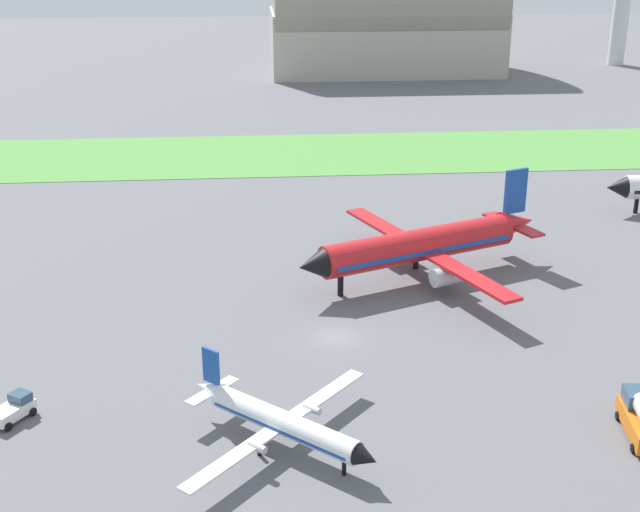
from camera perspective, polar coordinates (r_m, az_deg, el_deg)
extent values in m
plane|color=slate|center=(82.43, 1.05, -5.42)|extent=(600.00, 600.00, 0.00)
cube|color=#549342|center=(147.71, -1.63, 6.79)|extent=(360.00, 28.00, 0.08)
cone|color=black|center=(122.63, 19.13, 4.33)|extent=(3.06, 3.28, 3.19)
cylinder|color=black|center=(124.50, 20.25, 3.14)|extent=(0.59, 0.59, 2.07)
cylinder|color=red|center=(94.53, 6.57, 0.72)|extent=(22.89, 12.19, 3.56)
cone|color=black|center=(88.41, -0.46, -0.62)|extent=(4.32, 4.46, 3.49)
cone|color=red|center=(102.19, 12.96, 2.16)|extent=(5.41, 4.69, 3.20)
cube|color=#19479E|center=(94.63, 6.56, 0.57)|extent=(21.72, 11.76, 0.50)
cube|color=red|center=(89.25, 9.63, -1.15)|extent=(8.03, 15.22, 0.36)
cube|color=red|center=(101.20, 4.45, 1.83)|extent=(8.03, 15.22, 0.36)
cylinder|color=#B7BABF|center=(91.80, 8.55, -1.30)|extent=(4.34, 3.29, 1.96)
cylinder|color=#B7BABF|center=(99.42, 5.26, 0.66)|extent=(4.34, 3.29, 1.96)
cube|color=#19479E|center=(100.61, 12.86, 4.22)|extent=(2.85, 1.51, 5.18)
cube|color=red|center=(100.20, 13.49, 1.68)|extent=(3.52, 4.93, 0.28)
cube|color=red|center=(103.47, 11.89, 2.44)|extent=(3.52, 4.93, 0.28)
cylinder|color=black|center=(90.92, 1.37, -1.97)|extent=(0.64, 0.64, 2.26)
cylinder|color=black|center=(94.33, 8.24, -1.31)|extent=(0.64, 0.64, 2.26)
cylinder|color=black|center=(98.58, 6.39, -0.20)|extent=(0.64, 0.64, 2.26)
cylinder|color=white|center=(65.21, -2.40, -11.03)|extent=(11.10, 10.17, 1.84)
cone|color=black|center=(61.55, 3.06, -13.22)|extent=(2.57, 2.57, 1.80)
cone|color=white|center=(69.57, -7.39, -8.74)|extent=(3.02, 2.95, 1.65)
cube|color=#19479E|center=(65.28, -2.39, -11.13)|extent=(10.58, 9.71, 0.26)
cube|color=white|center=(68.95, 0.06, -9.37)|extent=(7.68, 8.40, 0.18)
cube|color=white|center=(62.44, -5.67, -13.11)|extent=(7.68, 8.40, 0.18)
cylinder|color=#B7BABF|center=(67.45, -0.53, -10.13)|extent=(1.49, 1.42, 0.59)
cylinder|color=#B7BABF|center=(63.25, -4.18, -12.55)|extent=(1.49, 1.42, 0.59)
cube|color=#19479E|center=(68.29, -7.25, -7.27)|extent=(1.38, 1.26, 2.94)
cube|color=white|center=(70.16, -6.43, -8.46)|extent=(2.53, 2.66, 0.15)
cube|color=white|center=(68.59, -7.91, -9.28)|extent=(2.53, 2.66, 0.15)
cylinder|color=black|center=(63.29, 1.61, -13.83)|extent=(0.33, 0.33, 1.29)
cylinder|color=black|center=(67.73, -2.00, -11.24)|extent=(0.33, 0.33, 1.29)
cylinder|color=black|center=(65.41, -4.05, -12.59)|extent=(0.33, 0.33, 1.29)
cube|color=#334C60|center=(72.45, 20.36, -8.79)|extent=(2.35, 2.62, 1.20)
cylinder|color=black|center=(73.48, 19.15, -9.99)|extent=(0.35, 0.73, 0.70)
cylinder|color=black|center=(69.78, 20.06, -11.90)|extent=(0.35, 0.73, 0.70)
cube|color=white|center=(73.46, -19.78, -9.68)|extent=(3.50, 3.99, 0.90)
cube|color=#334C60|center=(73.62, -19.28, -8.82)|extent=(1.98, 1.92, 0.70)
cylinder|color=black|center=(74.97, -19.49, -9.37)|extent=(0.60, 0.72, 0.70)
cylinder|color=black|center=(73.76, -18.54, -9.78)|extent=(0.60, 0.72, 0.70)
cylinder|color=black|center=(72.39, -20.00, -10.61)|extent=(0.60, 0.72, 0.70)
cube|color=#B2AD9E|center=(232.18, 4.28, 14.03)|extent=(58.95, 29.27, 15.73)
cylinder|color=silver|center=(255.84, 19.46, 15.73)|extent=(4.40, 4.40, 34.59)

